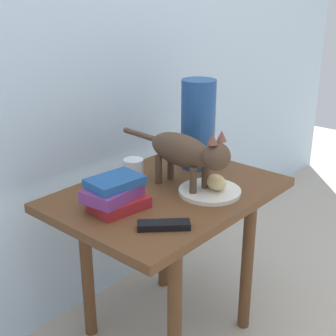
{
  "coord_description": "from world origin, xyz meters",
  "views": [
    {
      "loc": [
        -1.1,
        -0.95,
        1.22
      ],
      "look_at": [
        0.0,
        0.0,
        0.65
      ],
      "focal_mm": 50.45,
      "sensor_mm": 36.0,
      "label": 1
    }
  ],
  "objects": [
    {
      "name": "ground_plane",
      "position": [
        0.0,
        0.0,
        0.0
      ],
      "size": [
        6.0,
        6.0,
        0.0
      ],
      "primitive_type": "plane",
      "color": "#B2A899"
    },
    {
      "name": "book_stack",
      "position": [
        -0.21,
        0.03,
        0.62
      ],
      "size": [
        0.19,
        0.15,
        0.1
      ],
      "color": "maroon",
      "rests_on": "side_table"
    },
    {
      "name": "back_panel",
      "position": [
        0.0,
        0.39,
        1.1
      ],
      "size": [
        4.0,
        0.04,
        2.2
      ],
      "primitive_type": "cube",
      "color": "silver",
      "rests_on": "ground"
    },
    {
      "name": "tv_remote",
      "position": [
        -0.21,
        -0.17,
        0.58
      ],
      "size": [
        0.14,
        0.14,
        0.02
      ],
      "primitive_type": "cube",
      "rotation": [
        0.0,
        0.0,
        -0.79
      ],
      "color": "black",
      "rests_on": "side_table"
    },
    {
      "name": "bread_roll",
      "position": [
        0.09,
        -0.14,
        0.61
      ],
      "size": [
        0.09,
        0.1,
        0.05
      ],
      "primitive_type": "ellipsoid",
      "rotation": [
        0.0,
        0.0,
        1.11
      ],
      "color": "#E0BC7A",
      "rests_on": "plate"
    },
    {
      "name": "cat",
      "position": [
        0.05,
        -0.04,
        0.71
      ],
      "size": [
        0.11,
        0.48,
        0.23
      ],
      "color": "#4C3828",
      "rests_on": "side_table"
    },
    {
      "name": "candle_jar",
      "position": [
        -0.03,
        0.14,
        0.61
      ],
      "size": [
        0.07,
        0.07,
        0.08
      ],
      "color": "silver",
      "rests_on": "side_table"
    },
    {
      "name": "green_vase",
      "position": [
        0.24,
        0.07,
        0.74
      ],
      "size": [
        0.13,
        0.13,
        0.33
      ],
      "primitive_type": "cylinder",
      "color": "navy",
      "rests_on": "side_table"
    },
    {
      "name": "plate",
      "position": [
        0.07,
        -0.12,
        0.58
      ],
      "size": [
        0.21,
        0.21,
        0.01
      ],
      "primitive_type": "cylinder",
      "color": "silver",
      "rests_on": "side_table"
    },
    {
      "name": "side_table",
      "position": [
        0.0,
        0.0,
        0.49
      ],
      "size": [
        0.76,
        0.54,
        0.57
      ],
      "color": "brown",
      "rests_on": "ground"
    }
  ]
}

